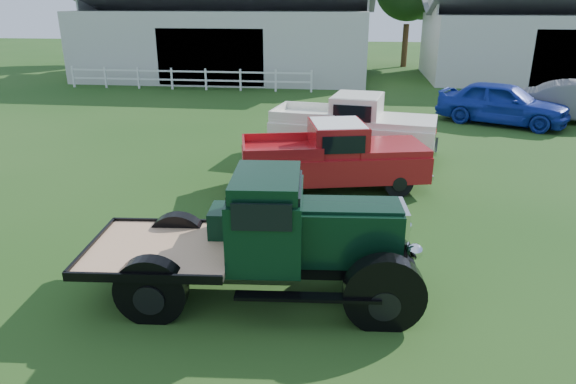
% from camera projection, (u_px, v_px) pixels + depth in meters
% --- Properties ---
extents(ground, '(120.00, 120.00, 0.00)m').
position_uv_depth(ground, '(269.00, 265.00, 9.76)').
color(ground, '#163F0F').
extents(shed_left, '(18.80, 10.20, 5.60)m').
position_uv_depth(shed_left, '(230.00, 33.00, 33.82)').
color(shed_left, '#B9B9AD').
rests_on(shed_left, ground).
extents(shed_right, '(16.80, 9.20, 5.20)m').
position_uv_depth(shed_right, '(560.00, 38.00, 32.21)').
color(shed_right, '#B9B9AD').
rests_on(shed_right, ground).
extents(fence_rail, '(14.20, 0.16, 1.20)m').
position_uv_depth(fence_rail, '(189.00, 79.00, 29.13)').
color(fence_rail, white).
rests_on(fence_rail, ground).
extents(tree_c, '(5.40, 5.40, 9.00)m').
position_uv_depth(tree_c, '(408.00, 5.00, 38.24)').
color(tree_c, '#113410').
rests_on(tree_c, ground).
extents(vintage_flatbed, '(5.61, 2.61, 2.16)m').
position_uv_depth(vintage_flatbed, '(261.00, 236.00, 8.43)').
color(vintage_flatbed, black).
rests_on(vintage_flatbed, ground).
extents(red_pickup, '(5.28, 3.00, 1.81)m').
position_uv_depth(red_pickup, '(333.00, 156.00, 13.48)').
color(red_pickup, '#A3151A').
rests_on(red_pickup, ground).
extents(white_pickup, '(5.58, 2.89, 1.95)m').
position_uv_depth(white_pickup, '(353.00, 126.00, 16.35)').
color(white_pickup, white).
rests_on(white_pickup, ground).
extents(misc_car_blue, '(5.42, 4.09, 1.72)m').
position_uv_depth(misc_car_blue, '(502.00, 103.00, 20.77)').
color(misc_car_blue, '#142B97').
rests_on(misc_car_blue, ground).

